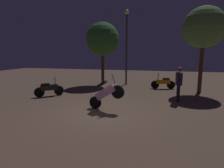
% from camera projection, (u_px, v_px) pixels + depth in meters
% --- Properties ---
extents(ground_plane, '(40.00, 40.00, 0.00)m').
position_uv_depth(ground_plane, '(101.00, 113.00, 7.76)').
color(ground_plane, brown).
extents(motorcycle_pink_foreground, '(1.65, 0.49, 1.63)m').
position_uv_depth(motorcycle_pink_foreground, '(106.00, 93.00, 7.98)').
color(motorcycle_pink_foreground, black).
rests_on(motorcycle_pink_foreground, ground_plane).
extents(motorcycle_orange_parked_left, '(1.65, 0.46, 1.11)m').
position_uv_depth(motorcycle_orange_parked_left, '(163.00, 83.00, 12.98)').
color(motorcycle_orange_parked_left, black).
rests_on(motorcycle_orange_parked_left, ground_plane).
extents(motorcycle_black_parked_right, '(1.25, 1.24, 1.11)m').
position_uv_depth(motorcycle_black_parked_right, '(49.00, 89.00, 10.71)').
color(motorcycle_black_parked_right, black).
rests_on(motorcycle_black_parked_right, ground_plane).
extents(person_rider_beside, '(0.31, 0.67, 1.78)m').
position_uv_depth(person_rider_beside, '(179.00, 81.00, 9.36)').
color(person_rider_beside, black).
rests_on(person_rider_beside, ground_plane).
extents(streetlamp_near, '(0.36, 0.36, 5.71)m').
position_uv_depth(streetlamp_near, '(127.00, 39.00, 14.20)').
color(streetlamp_near, '#38383D').
rests_on(streetlamp_near, ground_plane).
extents(tree_left_bg, '(2.51, 2.51, 5.26)m').
position_uv_depth(tree_left_bg, '(204.00, 28.00, 11.23)').
color(tree_left_bg, '#4C331E').
rests_on(tree_left_bg, ground_plane).
extents(tree_center_bg, '(2.57, 2.57, 4.83)m').
position_uv_depth(tree_center_bg, '(103.00, 39.00, 14.32)').
color(tree_center_bg, '#4C331E').
rests_on(tree_center_bg, ground_plane).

